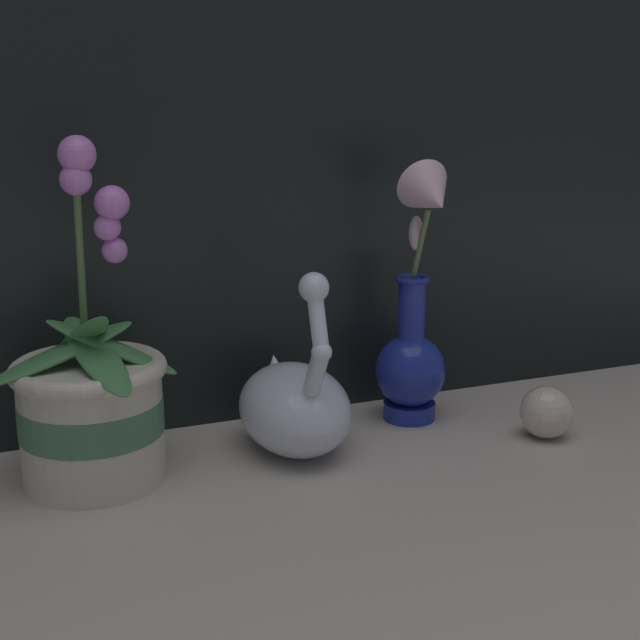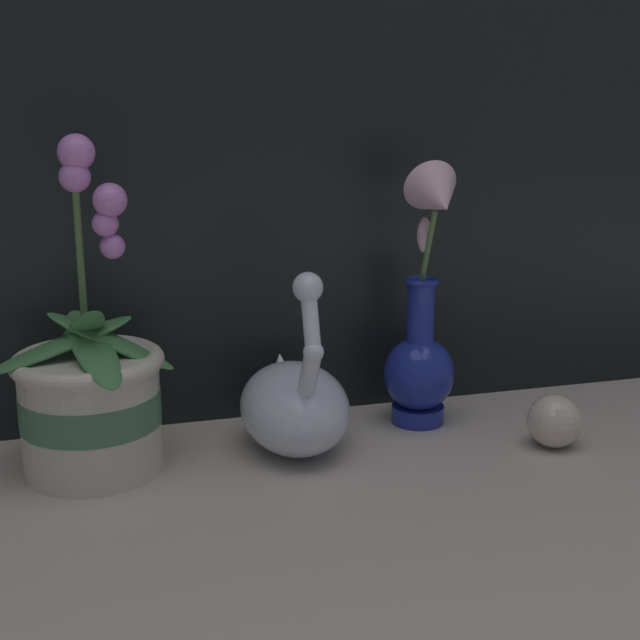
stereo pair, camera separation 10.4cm
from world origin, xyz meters
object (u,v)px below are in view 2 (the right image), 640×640
object	(u,v)px
orchid_potted_plant	(90,394)
swan_figurine	(294,402)
glass_sphere	(554,421)
blue_vase	(423,337)

from	to	relation	value
orchid_potted_plant	swan_figurine	distance (m)	0.24
swan_figurine	orchid_potted_plant	bearing A→B (deg)	179.66
orchid_potted_plant	glass_sphere	bearing A→B (deg)	-8.48
orchid_potted_plant	swan_figurine	xyz separation A→B (m)	(0.24, -0.00, -0.03)
orchid_potted_plant	blue_vase	world-z (taller)	orchid_potted_plant
swan_figurine	glass_sphere	world-z (taller)	swan_figurine
orchid_potted_plant	glass_sphere	size ratio (longest dim) A/B	5.75
blue_vase	glass_sphere	size ratio (longest dim) A/B	5.18
blue_vase	swan_figurine	bearing A→B (deg)	-169.70
swan_figurine	glass_sphere	distance (m)	0.32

